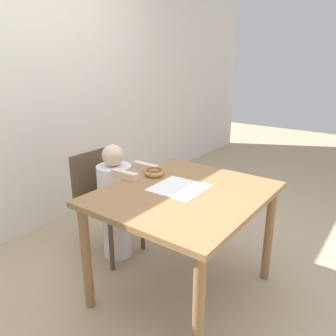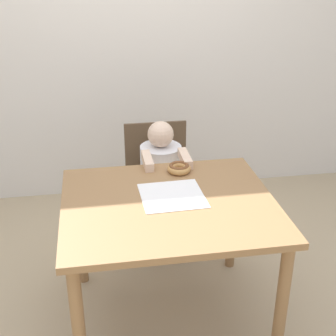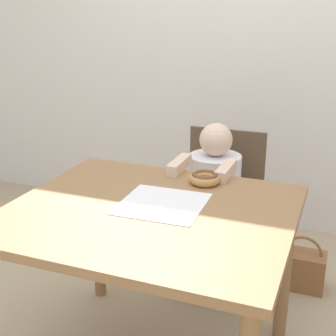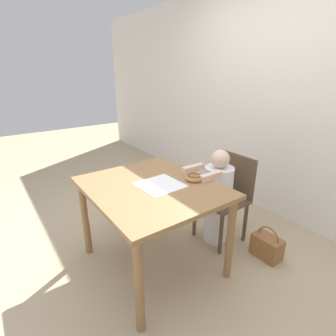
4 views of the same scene
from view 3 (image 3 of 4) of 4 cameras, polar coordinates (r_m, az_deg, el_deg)
The scene contains 7 objects.
wall_back at distance 3.18m, azimuth 9.79°, elevation 14.93°, with size 8.00×0.05×2.50m.
dining_table at distance 1.82m, azimuth -2.17°, elevation -7.91°, with size 1.07×0.93×0.74m.
chair at distance 2.56m, azimuth 6.25°, elevation -4.57°, with size 0.42×0.40×0.84m.
child_figure at distance 2.45m, azimuth 5.53°, elevation -5.28°, with size 0.27×0.46×0.93m.
donut at distance 2.01m, azimuth 4.51°, elevation -1.21°, with size 0.13×0.13×0.05m.
napkin at distance 1.81m, azimuth -0.71°, elevation -4.37°, with size 0.33×0.33×0.00m.
handbag at distance 2.71m, azimuth 15.91°, elevation -11.70°, with size 0.25×0.15×0.31m.
Camera 3 is at (0.65, -1.48, 1.46)m, focal length 50.00 mm.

